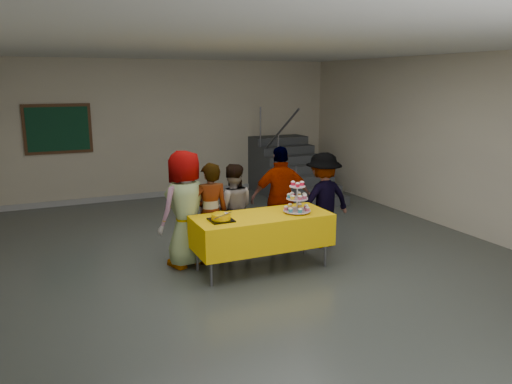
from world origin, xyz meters
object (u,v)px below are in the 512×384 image
(cupcake_stand, at_px, (297,201))
(schoolchild_c, at_px, (233,209))
(noticeboard, at_px, (58,129))
(schoolchild_a, at_px, (186,209))
(bear_cake, at_px, (221,216))
(schoolchild_e, at_px, (323,200))
(staircase, at_px, (289,172))
(bake_table, at_px, (262,230))
(schoolchild_d, at_px, (281,199))
(schoolchild_b, at_px, (210,214))

(cupcake_stand, relative_size, schoolchild_c, 0.33)
(cupcake_stand, bearing_deg, noticeboard, 119.12)
(schoolchild_a, height_order, schoolchild_c, schoolchild_a)
(bear_cake, distance_m, schoolchild_e, 1.96)
(schoolchild_e, height_order, noticeboard, noticeboard)
(staircase, bearing_deg, bake_table, -122.24)
(bear_cake, xyz_separation_m, schoolchild_c, (0.47, 0.79, -0.14))
(schoolchild_e, relative_size, staircase, 0.62)
(schoolchild_c, bearing_deg, schoolchild_d, -172.99)
(bear_cake, bearing_deg, cupcake_stand, -2.28)
(bake_table, bearing_deg, bear_cake, -176.69)
(cupcake_stand, relative_size, staircase, 0.19)
(bear_cake, relative_size, staircase, 0.15)
(bear_cake, relative_size, noticeboard, 0.28)
(cupcake_stand, bearing_deg, schoolchild_b, 150.64)
(cupcake_stand, distance_m, schoolchild_b, 1.23)
(schoolchild_c, distance_m, schoolchild_d, 0.76)
(schoolchild_c, xyz_separation_m, schoolchild_e, (1.41, -0.25, 0.06))
(bake_table, bearing_deg, schoolchild_a, 147.91)
(bear_cake, height_order, schoolchild_e, schoolchild_e)
(cupcake_stand, distance_m, staircase, 4.64)
(schoolchild_d, height_order, staircase, staircase)
(schoolchild_d, distance_m, noticeboard, 5.21)
(schoolchild_c, bearing_deg, schoolchild_a, 31.51)
(schoolchild_c, height_order, noticeboard, noticeboard)
(schoolchild_c, xyz_separation_m, noticeboard, (-2.14, 4.13, 0.92))
(cupcake_stand, relative_size, schoolchild_a, 0.27)
(bear_cake, distance_m, staircase, 5.18)
(bake_table, relative_size, schoolchild_a, 1.15)
(bear_cake, bearing_deg, schoolchild_e, 16.19)
(bake_table, height_order, schoolchild_c, schoolchild_c)
(noticeboard, bearing_deg, schoolchild_a, -72.45)
(schoolchild_a, xyz_separation_m, schoolchild_b, (0.34, -0.05, -0.09))
(bake_table, xyz_separation_m, schoolchild_d, (0.61, 0.62, 0.24))
(cupcake_stand, xyz_separation_m, schoolchild_d, (0.11, 0.70, -0.14))
(bear_cake, bearing_deg, schoolchild_c, 59.25)
(bake_table, height_order, noticeboard, noticeboard)
(schoolchild_c, bearing_deg, bake_table, 117.35)
(bear_cake, bearing_deg, schoolchild_b, 85.75)
(schoolchild_b, height_order, noticeboard, noticeboard)
(schoolchild_e, relative_size, noticeboard, 1.14)
(schoolchild_b, relative_size, schoolchild_d, 0.91)
(cupcake_stand, distance_m, noticeboard, 5.73)
(schoolchild_b, distance_m, noticeboard, 4.78)
(schoolchild_c, bearing_deg, bear_cake, 76.82)
(schoolchild_e, distance_m, noticeboard, 5.70)
(schoolchild_b, height_order, schoolchild_d, schoolchild_d)
(staircase, bearing_deg, bear_cake, -127.70)
(bear_cake, height_order, staircase, staircase)
(schoolchild_b, bearing_deg, schoolchild_d, -171.98)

